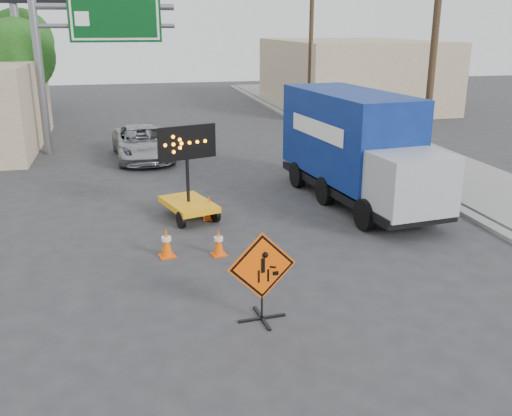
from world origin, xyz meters
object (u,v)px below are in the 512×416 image
object	(u,v)px
arrow_board	(188,198)
box_truck	(356,154)
pickup_truck	(143,143)
construction_sign	(262,275)

from	to	relation	value
arrow_board	box_truck	size ratio (longest dim) A/B	0.37
box_truck	pickup_truck	bearing A→B (deg)	122.96
arrow_board	construction_sign	bearing A→B (deg)	-100.95
construction_sign	box_truck	bearing A→B (deg)	50.87
pickup_truck	box_truck	bearing A→B (deg)	-54.49
box_truck	arrow_board	bearing A→B (deg)	178.60
arrow_board	pickup_truck	xyz separation A→B (m)	(-1.01, 8.53, 0.07)
pickup_truck	box_truck	distance (m)	10.45
construction_sign	pickup_truck	size ratio (longest dim) A/B	0.36
pickup_truck	box_truck	size ratio (longest dim) A/B	0.66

